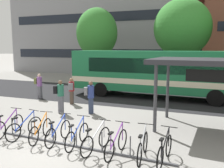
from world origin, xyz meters
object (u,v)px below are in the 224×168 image
(parked_bicycle_blue_1, at_px, (24,128))
(commuter_grey_pack_2, at_px, (90,95))
(parked_bicycle_black_8, at_px, (165,151))
(commuter_grey_pack_0, at_px, (71,89))
(street_tree_2, at_px, (97,33))
(parked_bicycle_purple_6, at_px, (116,144))
(parked_bicycle_blue_3, at_px, (58,133))
(parked_bicycle_purple_0, at_px, (9,126))
(commuter_olive_pack_3, at_px, (39,84))
(city_bus, at_px, (157,72))
(commuter_black_pack_4, at_px, (60,94))
(street_tree_0, at_px, (182,28))
(parked_bicycle_silver_5, at_px, (96,141))
(parked_bicycle_orange_2, at_px, (41,131))
(parked_bicycle_blue_4, at_px, (77,136))
(parked_bicycle_silver_7, at_px, (143,147))

(parked_bicycle_blue_1, height_order, commuter_grey_pack_2, commuter_grey_pack_2)
(parked_bicycle_black_8, distance_m, commuter_grey_pack_0, 8.75)
(street_tree_2, bearing_deg, parked_bicycle_purple_6, -63.41)
(parked_bicycle_blue_3, height_order, street_tree_2, street_tree_2)
(parked_bicycle_blue_1, bearing_deg, parked_bicycle_purple_0, 99.07)
(commuter_olive_pack_3, bearing_deg, city_bus, 24.18)
(commuter_black_pack_4, xyz_separation_m, street_tree_0, (4.84, 12.42, 4.15))
(parked_bicycle_blue_1, xyz_separation_m, parked_bicycle_silver_5, (3.10, -0.18, 0.00))
(parked_bicycle_orange_2, relative_size, parked_bicycle_black_8, 0.99)
(city_bus, xyz_separation_m, parked_bicycle_blue_3, (-1.68, -9.44, -1.39))
(city_bus, bearing_deg, parked_bicycle_blue_3, 81.41)
(commuter_grey_pack_0, distance_m, commuter_black_pack_4, 2.07)
(parked_bicycle_orange_2, relative_size, street_tree_0, 0.22)
(parked_bicycle_blue_4, xyz_separation_m, parked_bicycle_silver_7, (2.36, -0.11, 0.00))
(parked_bicycle_purple_6, height_order, street_tree_2, street_tree_2)
(parked_bicycle_blue_3, bearing_deg, parked_bicycle_blue_1, 89.11)
(commuter_grey_pack_2, bearing_deg, parked_bicycle_black_8, -67.85)
(parked_bicycle_blue_3, distance_m, street_tree_0, 16.89)
(parked_bicycle_blue_1, relative_size, parked_bicycle_silver_7, 0.99)
(parked_bicycle_blue_3, height_order, parked_bicycle_blue_4, same)
(parked_bicycle_black_8, xyz_separation_m, commuter_grey_pack_2, (-4.55, 4.22, 0.60))
(parked_bicycle_purple_0, bearing_deg, street_tree_2, 8.86)
(commuter_black_pack_4, bearing_deg, parked_bicycle_purple_6, -59.06)
(city_bus, xyz_separation_m, parked_bicycle_silver_7, (1.48, -9.60, -1.39))
(street_tree_0, bearing_deg, parked_bicycle_blue_1, -104.37)
(parked_bicycle_purple_6, bearing_deg, parked_bicycle_blue_1, 91.30)
(parked_bicycle_black_8, relative_size, commuter_grey_pack_0, 1.08)
(parked_bicycle_blue_3, distance_m, commuter_grey_pack_0, 6.23)
(parked_bicycle_black_8, bearing_deg, parked_bicycle_purple_6, 96.28)
(parked_bicycle_orange_2, distance_m, commuter_grey_pack_2, 4.12)
(parked_bicycle_black_8, distance_m, street_tree_2, 19.12)
(parked_bicycle_blue_4, bearing_deg, commuter_olive_pack_3, 44.15)
(street_tree_0, bearing_deg, parked_bicycle_blue_3, -99.26)
(city_bus, distance_m, parked_bicycle_black_8, 9.96)
(parked_bicycle_silver_5, height_order, commuter_black_pack_4, commuter_black_pack_4)
(parked_bicycle_blue_3, xyz_separation_m, parked_bicycle_black_8, (3.84, -0.18, 0.00))
(parked_bicycle_orange_2, xyz_separation_m, commuter_grey_pack_2, (0.03, 4.08, 0.60))
(parked_bicycle_purple_6, xyz_separation_m, commuter_olive_pack_3, (-7.97, 6.50, 0.59))
(commuter_black_pack_4, bearing_deg, parked_bicycle_blue_1, -97.66)
(commuter_black_pack_4, bearing_deg, parked_bicycle_silver_7, -53.90)
(parked_bicycle_purple_6, height_order, commuter_grey_pack_0, commuter_grey_pack_0)
(parked_bicycle_blue_3, distance_m, commuter_black_pack_4, 4.26)
(parked_bicycle_orange_2, xyz_separation_m, parked_bicycle_blue_4, (1.54, -0.01, 0.00))
(commuter_grey_pack_0, bearing_deg, parked_bicycle_blue_4, -168.64)
(parked_bicycle_silver_7, distance_m, commuter_grey_pack_2, 5.74)
(parked_bicycle_silver_7, xyz_separation_m, commuter_grey_pack_2, (-3.87, 4.20, 0.60))
(commuter_grey_pack_2, bearing_deg, commuter_black_pack_4, 171.93)
(parked_bicycle_blue_3, relative_size, parked_bicycle_silver_5, 1.01)
(city_bus, xyz_separation_m, parked_bicycle_purple_0, (-3.95, -9.48, -1.39))
(commuter_grey_pack_0, distance_m, street_tree_2, 11.34)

